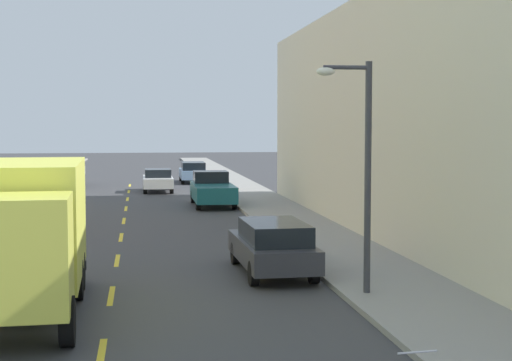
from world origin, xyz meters
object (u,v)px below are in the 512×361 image
parked_sedan_silver (71,170)px  moving_white_sedan (158,180)px  parked_suv_black (63,172)px  parked_pickup_teal (212,190)px  parked_wagon_charcoal (273,246)px  street_lamp (361,157)px  parked_wagon_sky (193,172)px  delivery_box_truck (25,228)px

parked_sedan_silver → moving_white_sedan: bearing=-61.6°
parked_suv_black → moving_white_sedan: parked_suv_black is taller
parked_pickup_teal → moving_white_sedan: 9.20m
parked_pickup_teal → parked_wagon_charcoal: bearing=-90.1°
parked_sedan_silver → parked_suv_black: bearing=-89.9°
parked_suv_black → parked_wagon_charcoal: bearing=-74.8°
parked_pickup_teal → parked_sedan_silver: 22.28m
street_lamp → parked_wagon_sky: size_ratio=1.17×
parked_wagon_charcoal → parked_suv_black: parked_suv_black is taller
street_lamp → moving_white_sedan: (-4.12, 30.80, -2.66)m
delivery_box_truck → parked_pickup_teal: (6.20, 22.25, -1.06)m
moving_white_sedan → delivery_box_truck: bearing=-96.6°
parked_suv_black → moving_white_sedan: size_ratio=1.07×
parked_wagon_charcoal → moving_white_sedan: 27.59m
street_lamp → parked_wagon_sky: street_lamp is taller
street_lamp → delivery_box_truck: size_ratio=0.76×
parked_wagon_sky → moving_white_sedan: (-2.67, -7.30, -0.05)m
parked_pickup_teal → parked_suv_black: bearing=122.4°
moving_white_sedan → parked_suv_black: bearing=140.6°
parked_wagon_charcoal → parked_sedan_silver: 40.07m
parked_wagon_charcoal → moving_white_sedan: (-2.57, 27.47, -0.05)m
delivery_box_truck → parked_wagon_sky: 38.91m
delivery_box_truck → parked_wagon_charcoal: (6.18, 3.61, -1.08)m
moving_white_sedan → parked_wagon_charcoal: bearing=-84.6°
parked_suv_black → parked_pickup_teal: parked_suv_black is taller
parked_wagon_charcoal → moving_white_sedan: size_ratio=1.05×
parked_wagon_sky → parked_pickup_teal: parked_pickup_teal is taller
parked_wagon_charcoal → delivery_box_truck: bearing=-149.7°
street_lamp → parked_wagon_sky: bearing=92.2°
parked_sedan_silver → moving_white_sedan: (6.28, -11.61, 0.00)m
parked_pickup_teal → delivery_box_truck: bearing=-105.6°
street_lamp → parked_pickup_teal: bearing=94.0°
street_lamp → moving_white_sedan: street_lamp is taller
street_lamp → delivery_box_truck: 7.88m
delivery_box_truck → parked_wagon_charcoal: delivery_box_truck is taller
delivery_box_truck → parked_wagon_sky: delivery_box_truck is taller
street_lamp → parked_wagon_sky: 38.22m
delivery_box_truck → parked_pickup_teal: delivery_box_truck is taller
delivery_box_truck → moving_white_sedan: size_ratio=1.61×
parked_pickup_teal → moving_white_sedan: (-2.60, 8.83, -0.08)m
parked_wagon_charcoal → parked_wagon_sky: same height
parked_wagon_sky → parked_pickup_teal: size_ratio=0.89×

